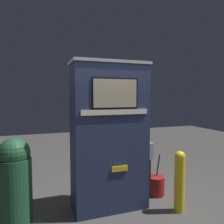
{
  "coord_description": "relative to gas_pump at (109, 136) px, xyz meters",
  "views": [
    {
      "loc": [
        -0.99,
        -2.67,
        1.61
      ],
      "look_at": [
        0.0,
        0.12,
        1.39
      ],
      "focal_mm": 35.0,
      "sensor_mm": 36.0,
      "label": 1
    }
  ],
  "objects": [
    {
      "name": "squeegee_bucket",
      "position": [
        0.84,
        0.12,
        -0.89
      ],
      "size": [
        0.29,
        0.29,
        0.67
      ],
      "color": "maroon",
      "rests_on": "ground_plane"
    },
    {
      "name": "ground_plane",
      "position": [
        -0.0,
        -0.25,
        -1.05
      ],
      "size": [
        14.0,
        14.0,
        0.0
      ],
      "primitive_type": "plane",
      "color": "#423F3D"
    },
    {
      "name": "trash_bin",
      "position": [
        -1.26,
        0.05,
        -0.49
      ],
      "size": [
        0.42,
        0.42,
        1.09
      ],
      "color": "#1E4C2D",
      "rests_on": "ground_plane"
    },
    {
      "name": "safety_bollard",
      "position": [
        0.88,
        -0.45,
        -0.59
      ],
      "size": [
        0.14,
        0.14,
        0.86
      ],
      "color": "yellow",
      "rests_on": "ground_plane"
    },
    {
      "name": "gas_pump",
      "position": [
        0.0,
        0.0,
        0.0
      ],
      "size": [
        1.15,
        0.53,
        2.08
      ],
      "color": "#232D4C",
      "rests_on": "ground_plane"
    }
  ]
}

